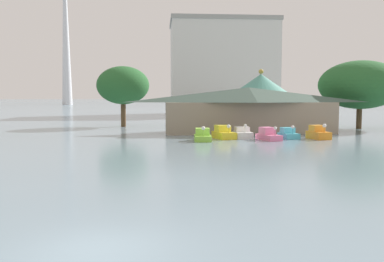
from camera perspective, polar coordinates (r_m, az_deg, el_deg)
ground_plane at (r=12.20m, az=-12.92°, el=-15.85°), size 2000.00×2000.00×0.00m
pedal_boat_lime at (r=40.28m, az=1.48°, el=-0.68°), size 1.73×2.90×1.52m
pedal_boat_yellow at (r=42.60m, az=4.41°, el=-0.32°), size 2.30×3.21×1.55m
pedal_boat_white at (r=43.32m, az=7.02°, el=-0.35°), size 1.80×2.67×1.55m
pedal_boat_pink at (r=41.84m, az=10.56°, el=-0.55°), size 2.18×3.21×1.43m
pedal_boat_cyan at (r=43.60m, az=13.25°, el=-0.43°), size 1.84×2.43×1.43m
pedal_boat_orange at (r=44.06m, az=17.13°, el=-0.32°), size 1.97×2.75×1.64m
boathouse at (r=49.85m, az=7.86°, el=3.04°), size 21.47×6.74×5.45m
green_roof_pavilion at (r=58.59m, az=9.52°, el=4.56°), size 10.85×10.85×8.22m
shoreline_tree_mid at (r=60.50m, az=-9.57°, el=6.26°), size 7.57×7.57×8.75m
shoreline_tree_right at (r=60.12m, az=22.32°, el=5.95°), size 10.99×10.99×9.21m
background_building_block at (r=105.11m, az=4.26°, el=8.76°), size 26.33×15.81×23.44m
distant_broadcast_tower at (r=259.22m, az=-17.20°, el=15.65°), size 9.71×9.71×132.03m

